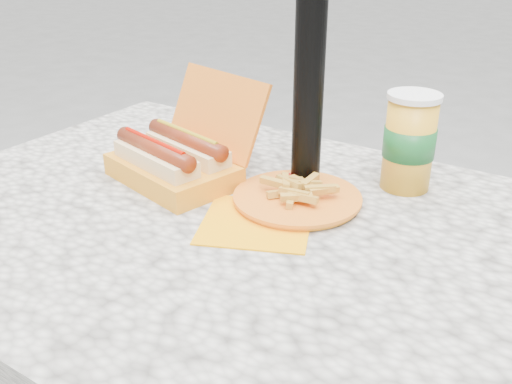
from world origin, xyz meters
The scene contains 4 objects.
picnic_table centered at (0.00, 0.00, 0.64)m, with size 1.20×0.80×0.75m.
hotdog_box centered at (-0.21, 0.06, 0.79)m, with size 0.27×0.26×0.17m.
fries_plate centered at (0.02, 0.09, 0.76)m, with size 0.23×0.31×0.04m.
soda_cup centered at (0.14, 0.26, 0.83)m, with size 0.09×0.09×0.17m.
Camera 1 is at (0.42, -0.64, 1.17)m, focal length 40.00 mm.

